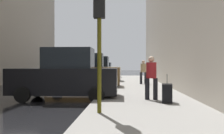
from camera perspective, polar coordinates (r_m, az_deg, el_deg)
name	(u,v)px	position (r m, az deg, el deg)	size (l,w,h in m)	color
ground_plane	(22,95)	(13.58, -19.85, -5.98)	(120.00, 120.00, 0.00)	black
sidewalk	(140,94)	(12.56, 6.46, -6.14)	(4.00, 40.00, 0.15)	gray
parked_black_suv	(66,76)	(11.06, -10.58, -2.06)	(4.62, 2.10, 2.25)	black
parked_bronze_suv	(85,73)	(16.15, -6.30, -1.26)	(4.67, 2.20, 2.25)	brown
parked_white_van	(95,71)	(21.58, -3.98, -0.83)	(4.63, 2.13, 2.25)	silver
parked_silver_sedan	(101,71)	(27.34, -2.54, -0.94)	(4.23, 2.11, 1.79)	#B7BABF
fire_hydrant	(114,79)	(17.94, 0.41, -2.80)	(0.42, 0.22, 0.70)	red
traffic_light	(99,21)	(7.22, -2.92, 10.36)	(0.32, 0.32, 3.60)	#514C0F
pedestrian_in_red_jacket	(151,75)	(9.94, 8.98, -1.92)	(0.53, 0.47, 1.71)	black
pedestrian_in_tan_coat	(143,71)	(18.02, 7.17, -0.86)	(0.50, 0.41, 1.71)	black
rolling_suitcase	(167,93)	(9.32, 12.47, -5.87)	(0.44, 0.61, 1.04)	black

